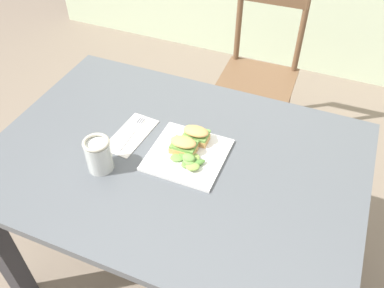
{
  "coord_description": "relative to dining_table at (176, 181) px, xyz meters",
  "views": [
    {
      "loc": [
        0.5,
        -0.71,
        1.72
      ],
      "look_at": [
        0.11,
        0.22,
        0.76
      ],
      "focal_mm": 37.94,
      "sensor_mm": 36.0,
      "label": 1
    }
  ],
  "objects": [
    {
      "name": "mason_jar_iced_tea",
      "position": [
        -0.2,
        -0.14,
        0.18
      ],
      "size": [
        0.09,
        0.09,
        0.12
      ],
      "color": "#C67528",
      "rests_on": "dining_table"
    },
    {
      "name": "plate_lunch",
      "position": [
        0.04,
        0.02,
        0.13
      ],
      "size": [
        0.25,
        0.25,
        0.01
      ],
      "primitive_type": "cube",
      "color": "white",
      "rests_on": "dining_table"
    },
    {
      "name": "napkin_folded",
      "position": [
        -0.19,
        0.04,
        0.13
      ],
      "size": [
        0.12,
        0.22,
        0.0
      ],
      "primitive_type": "cube",
      "rotation": [
        0.0,
        0.0,
        -0.08
      ],
      "color": "silver",
      "rests_on": "dining_table"
    },
    {
      "name": "sandwich_half_back",
      "position": [
        0.04,
        0.09,
        0.16
      ],
      "size": [
        0.09,
        0.07,
        0.06
      ],
      "color": "tan",
      "rests_on": "plate_lunch"
    },
    {
      "name": "chair_wooden_far",
      "position": [
        0.05,
        1.0,
        -0.17
      ],
      "size": [
        0.41,
        0.41,
        0.87
      ],
      "color": "brown",
      "rests_on": "ground"
    },
    {
      "name": "fork_on_napkin",
      "position": [
        -0.19,
        0.06,
        0.13
      ],
      "size": [
        0.03,
        0.19,
        0.0
      ],
      "color": "silver",
      "rests_on": "napkin_folded"
    },
    {
      "name": "dining_table",
      "position": [
        0.0,
        0.0,
        0.0
      ],
      "size": [
        1.27,
        0.89,
        0.74
      ],
      "color": "#51565B",
      "rests_on": "ground"
    },
    {
      "name": "sandwich_half_front",
      "position": [
        0.02,
        0.03,
        0.16
      ],
      "size": [
        0.09,
        0.07,
        0.06
      ],
      "color": "tan",
      "rests_on": "plate_lunch"
    },
    {
      "name": "salad_mixed_greens",
      "position": [
        0.06,
        -0.01,
        0.15
      ],
      "size": [
        0.13,
        0.1,
        0.03
      ],
      "color": "#6B9E47",
      "rests_on": "plate_lunch"
    }
  ]
}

